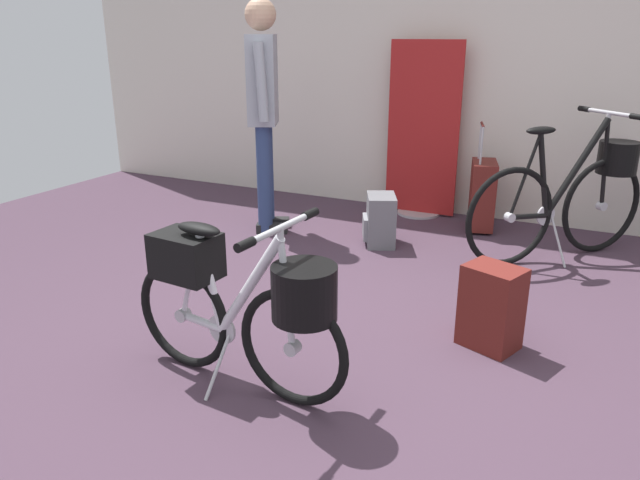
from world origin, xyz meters
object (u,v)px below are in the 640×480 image
(rolling_suitcase, at_px, (482,194))
(handbag_on_floor, at_px, (492,307))
(backpack_on_floor, at_px, (380,220))
(floor_banner_stand, at_px, (422,141))
(display_bike_left, at_px, (574,193))
(visitor_near_wall, at_px, (263,103))
(folding_bike_foreground, at_px, (242,299))

(rolling_suitcase, xyz_separation_m, handbag_on_floor, (0.44, -1.87, -0.08))
(rolling_suitcase, height_order, backpack_on_floor, rolling_suitcase)
(rolling_suitcase, bearing_deg, floor_banner_stand, 160.71)
(backpack_on_floor, xyz_separation_m, handbag_on_floor, (1.02, -1.18, 0.02))
(floor_banner_stand, height_order, display_bike_left, floor_banner_stand)
(floor_banner_stand, xyz_separation_m, handbag_on_floor, (1.00, -2.06, -0.42))
(floor_banner_stand, bearing_deg, visitor_near_wall, -135.10)
(floor_banner_stand, distance_m, display_bike_left, 1.35)
(display_bike_left, relative_size, backpack_on_floor, 2.91)
(floor_banner_stand, distance_m, backpack_on_floor, 0.99)
(backpack_on_floor, bearing_deg, handbag_on_floor, -49.18)
(visitor_near_wall, bearing_deg, rolling_suitcase, 26.39)
(visitor_near_wall, relative_size, rolling_suitcase, 2.06)
(rolling_suitcase, relative_size, backpack_on_floor, 2.25)
(folding_bike_foreground, distance_m, rolling_suitcase, 2.74)
(floor_banner_stand, bearing_deg, display_bike_left, -23.99)
(visitor_near_wall, distance_m, handbag_on_floor, 2.37)
(floor_banner_stand, distance_m, folding_bike_foreground, 2.91)
(display_bike_left, height_order, backpack_on_floor, display_bike_left)
(display_bike_left, bearing_deg, rolling_suitcase, 152.30)
(visitor_near_wall, height_order, rolling_suitcase, visitor_near_wall)
(display_bike_left, distance_m, backpack_on_floor, 1.32)
(floor_banner_stand, relative_size, rolling_suitcase, 1.72)
(folding_bike_foreground, relative_size, handbag_on_floor, 2.65)
(folding_bike_foreground, relative_size, rolling_suitcase, 1.34)
(visitor_near_wall, xyz_separation_m, backpack_on_floor, (0.92, 0.06, -0.80))
(visitor_near_wall, distance_m, backpack_on_floor, 1.22)
(display_bike_left, xyz_separation_m, rolling_suitcase, (-0.67, 0.35, -0.17))
(visitor_near_wall, xyz_separation_m, rolling_suitcase, (1.51, 0.75, -0.70))
(floor_banner_stand, xyz_separation_m, folding_bike_foreground, (0.11, -2.90, -0.21))
(folding_bike_foreground, height_order, rolling_suitcase, rolling_suitcase)
(backpack_on_floor, bearing_deg, folding_bike_foreground, -86.18)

